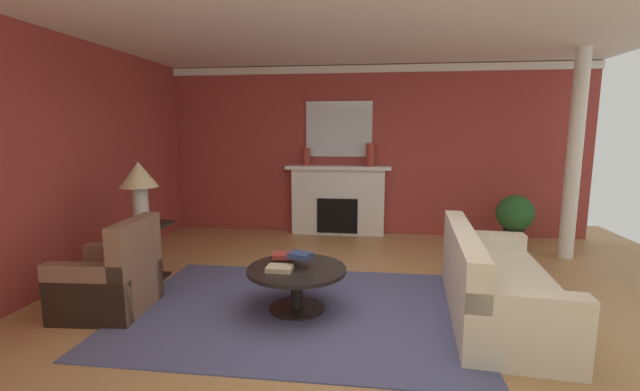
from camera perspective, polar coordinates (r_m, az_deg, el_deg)
The scene contains 20 objects.
ground_plane at distance 4.40m, azimuth 4.81°, elevation -15.51°, with size 8.87×8.87×0.00m, color tan.
wall_fireplace at distance 7.43m, azimuth 6.15°, elevation 6.05°, with size 7.42×0.12×2.91m, color #9E3833.
wall_window at distance 5.65m, azimuth -32.78°, elevation 3.81°, with size 0.12×7.31×2.91m, color #9E3833.
ceiling_panel at distance 4.46m, azimuth 5.53°, elevation 23.47°, with size 7.42×7.31×0.06m, color white.
crown_moulding at distance 7.42m, azimuth 6.32°, elevation 16.70°, with size 7.42×0.08×0.12m, color white.
area_rug at distance 4.44m, azimuth -3.14°, elevation -15.19°, with size 3.45×2.45×0.01m, color #4C517A.
fireplace at distance 7.35m, azimuth 2.45°, elevation -0.89°, with size 1.80×0.35×1.21m.
mantel_mirror at distance 7.36m, azimuth 2.60°, elevation 8.99°, with size 1.14×0.04×0.95m, color silver.
sofa at distance 4.53m, azimuth 22.51°, elevation -11.42°, with size 1.07×2.17×0.85m.
armchair_near_window at distance 4.79m, azimuth -26.51°, elevation -10.46°, with size 0.85×0.85×0.95m.
coffee_table at distance 4.32m, azimuth -3.18°, elevation -11.19°, with size 1.00×1.00×0.45m.
side_table at distance 5.55m, azimuth -22.84°, elevation -6.63°, with size 0.56×0.56×0.70m.
table_lamp at distance 5.40m, azimuth -23.36°, elevation 1.86°, with size 0.44×0.44×0.75m.
vase_mantel_left at distance 7.27m, azimuth -1.88°, elevation 5.28°, with size 0.12×0.12×0.30m, color #9E3328.
vase_mantel_right at distance 7.18m, azimuth 6.86°, elevation 5.51°, with size 0.16×0.16×0.39m, color #9E3328.
book_red_cover at distance 4.20m, azimuth -5.49°, elevation -9.82°, with size 0.25×0.20×0.05m, color tan.
book_art_folio at distance 4.43m, azimuth -4.88°, elevation -8.16°, with size 0.24×0.16×0.05m, color maroon.
book_small_novel at distance 4.25m, azimuth -2.71°, elevation -8.13°, with size 0.21×0.16×0.06m, color navy.
potted_plant at distance 7.14m, azimuth 24.92°, elevation -2.66°, with size 0.56×0.56×0.83m.
column_white at distance 6.85m, azimuth 31.24°, elevation 4.58°, with size 0.20×0.20×2.91m, color white.
Camera 1 is at (0.16, -4.01, 1.82)m, focal length 23.57 mm.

